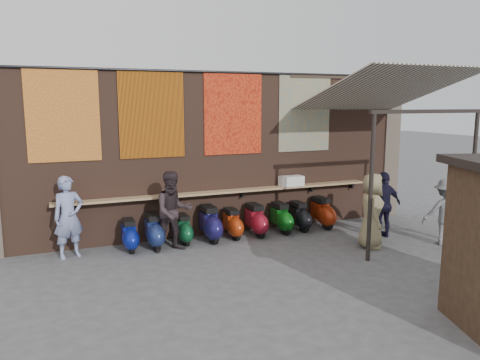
{
  "coord_description": "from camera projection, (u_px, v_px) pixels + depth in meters",
  "views": [
    {
      "loc": [
        -3.92,
        -8.25,
        3.27
      ],
      "look_at": [
        -0.05,
        1.2,
        1.57
      ],
      "focal_mm": 35.0,
      "sensor_mm": 36.0,
      "label": 1
    }
  ],
  "objects": [
    {
      "name": "scooter_stool_8",
      "position": [
        322.0,
        213.0,
        12.31
      ],
      "size": [
        0.38,
        0.83,
        0.79
      ],
      "primitive_type": null,
      "color": "maroon",
      "rests_on": "ground"
    },
    {
      "name": "pier_right",
      "position": [
        387.0,
        146.0,
        13.62
      ],
      "size": [
        0.5,
        0.5,
        4.0
      ],
      "primitive_type": "cube",
      "color": "#4C4238",
      "rests_on": "ground"
    },
    {
      "name": "hang_rail",
      "position": [
        222.0,
        72.0,
        11.13
      ],
      "size": [
        9.5,
        0.06,
        0.06
      ],
      "primitive_type": "cylinder",
      "rotation": [
        0.0,
        1.57,
        0.0
      ],
      "color": "black",
      "rests_on": "brick_wall"
    },
    {
      "name": "brick_wall",
      "position": [
        219.0,
        154.0,
        11.67
      ],
      "size": [
        10.0,
        0.4,
        4.0
      ],
      "primitive_type": "cube",
      "color": "brown",
      "rests_on": "ground"
    },
    {
      "name": "shopper_navy",
      "position": [
        384.0,
        205.0,
        11.35
      ],
      "size": [
        0.96,
        0.41,
        1.62
      ],
      "primitive_type": "imported",
      "rotation": [
        0.0,
        0.0,
        3.13
      ],
      "color": "black",
      "rests_on": "ground"
    },
    {
      "name": "diner_left",
      "position": [
        69.0,
        217.0,
        9.85
      ],
      "size": [
        0.73,
        0.58,
        1.75
      ],
      "primitive_type": "imported",
      "rotation": [
        0.0,
        0.0,
        0.29
      ],
      "color": "#7D89B7",
      "rests_on": "ground"
    },
    {
      "name": "scooter_stool_6",
      "position": [
        281.0,
        218.0,
        11.84
      ],
      "size": [
        0.35,
        0.79,
        0.75
      ],
      "primitive_type": null,
      "color": "#0C5412",
      "rests_on": "ground"
    },
    {
      "name": "ground",
      "position": [
        264.0,
        264.0,
        9.53
      ],
      "size": [
        70.0,
        70.0,
        0.0
      ],
      "primitive_type": "plane",
      "color": "#474749",
      "rests_on": "ground"
    },
    {
      "name": "scooter_stool_4",
      "position": [
        232.0,
        224.0,
        11.35
      ],
      "size": [
        0.34,
        0.75,
        0.71
      ],
      "primitive_type": null,
      "color": "#A9300D",
      "rests_on": "ground"
    },
    {
      "name": "eating_counter",
      "position": [
        224.0,
        192.0,
        11.48
      ],
      "size": [
        8.0,
        0.32,
        0.05
      ],
      "primitive_type": "cube",
      "color": "#9E7A51",
      "rests_on": "brick_wall"
    },
    {
      "name": "scooter_stool_5",
      "position": [
        256.0,
        220.0,
        11.56
      ],
      "size": [
        0.37,
        0.82,
        0.78
      ],
      "primitive_type": null,
      "color": "maroon",
      "rests_on": "ground"
    },
    {
      "name": "awning_canvas",
      "position": [
        383.0,
        90.0,
        11.08
      ],
      "size": [
        3.2,
        3.28,
        0.97
      ],
      "primitive_type": "cube",
      "rotation": [
        -0.28,
        0.0,
        0.0
      ],
      "color": "beige",
      "rests_on": "brick_wall"
    },
    {
      "name": "awning_ledger",
      "position": [
        345.0,
        76.0,
        12.47
      ],
      "size": [
        3.3,
        0.08,
        0.12
      ],
      "primitive_type": "cube",
      "color": "#33261C",
      "rests_on": "brick_wall"
    },
    {
      "name": "scooter_stool_0",
      "position": [
        129.0,
        235.0,
        10.38
      ],
      "size": [
        0.33,
        0.73,
        0.7
      ],
      "primitive_type": null,
      "color": "navy",
      "rests_on": "ground"
    },
    {
      "name": "tapestry_sun",
      "position": [
        152.0,
        114.0,
        10.67
      ],
      "size": [
        1.5,
        0.02,
        2.0
      ],
      "primitive_type": "cube",
      "color": "orange",
      "rests_on": "brick_wall"
    },
    {
      "name": "awning_header",
      "position": [
        429.0,
        111.0,
        9.79
      ],
      "size": [
        3.0,
        0.08,
        0.08
      ],
      "primitive_type": "cube",
      "color": "black",
      "rests_on": "awning_post_left"
    },
    {
      "name": "scooter_stool_1",
      "position": [
        154.0,
        231.0,
        10.57
      ],
      "size": [
        0.36,
        0.81,
        0.77
      ],
      "primitive_type": null,
      "color": "navy",
      "rests_on": "ground"
    },
    {
      "name": "shopper_tan",
      "position": [
        371.0,
        211.0,
        10.52
      ],
      "size": [
        0.85,
        0.99,
        1.71
      ],
      "primitive_type": "imported",
      "rotation": [
        0.0,
        0.0,
        1.13
      ],
      "color": "#807451",
      "rests_on": "ground"
    },
    {
      "name": "scooter_stool_2",
      "position": [
        183.0,
        229.0,
        10.92
      ],
      "size": [
        0.32,
        0.71,
        0.68
      ],
      "primitive_type": null,
      "color": "#0F4D29",
      "rests_on": "ground"
    },
    {
      "name": "diner_right",
      "position": [
        173.0,
        211.0,
        10.29
      ],
      "size": [
        0.91,
        0.73,
        1.79
      ],
      "primitive_type": "imported",
      "rotation": [
        0.0,
        0.0,
        0.07
      ],
      "color": "#2B2124",
      "rests_on": "ground"
    },
    {
      "name": "scooter_stool_3",
      "position": [
        210.0,
        224.0,
        11.09
      ],
      "size": [
        0.39,
        0.88,
        0.83
      ],
      "primitive_type": null,
      "color": "#17144B",
      "rests_on": "ground"
    },
    {
      "name": "tapestry_redgold",
      "position": [
        63.0,
        115.0,
        9.96
      ],
      "size": [
        1.5,
        0.02,
        2.0
      ],
      "primitive_type": "cube",
      "color": "maroon",
      "rests_on": "brick_wall"
    },
    {
      "name": "tapestry_orange",
      "position": [
        233.0,
        113.0,
        11.42
      ],
      "size": [
        1.5,
        0.02,
        2.0
      ],
      "primitive_type": "cube",
      "color": "red",
      "rests_on": "brick_wall"
    },
    {
      "name": "scooter_stool_7",
      "position": [
        299.0,
        216.0,
        12.06
      ],
      "size": [
        0.34,
        0.76,
        0.72
      ],
      "primitive_type": null,
      "color": "black",
      "rests_on": "ground"
    },
    {
      "name": "shopper_grey",
      "position": [
        445.0,
        212.0,
        10.78
      ],
      "size": [
        1.14,
        0.94,
        1.54
      ],
      "primitive_type": "imported",
      "rotation": [
        0.0,
        0.0,
        2.7
      ],
      "color": "slate",
      "rests_on": "ground"
    },
    {
      "name": "shelf_box",
      "position": [
        291.0,
        181.0,
        12.12
      ],
      "size": [
        0.62,
        0.3,
        0.26
      ],
      "primitive_type": "cube",
      "color": "white",
      "rests_on": "eating_counter"
    },
    {
      "name": "awning_post_left",
      "position": [
        371.0,
        188.0,
        9.52
      ],
      "size": [
        0.09,
        0.09,
        3.1
      ],
      "primitive_type": "cylinder",
      "color": "black",
      "rests_on": "ground"
    },
    {
      "name": "awning_post_right",
      "position": [
        472.0,
        179.0,
        10.57
      ],
      "size": [
        0.09,
        0.09,
        3.1
      ],
      "primitive_type": "cylinder",
      "color": "black",
      "rests_on": "ground"
    },
    {
      "name": "tapestry_multi",
      "position": [
        305.0,
        113.0,
        12.17
      ],
      "size": [
        1.5,
        0.02,
        2.0
      ],
      "primitive_type": "cube",
      "color": "teal",
      "rests_on": "brick_wall"
    }
  ]
}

